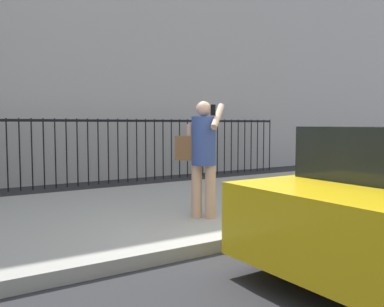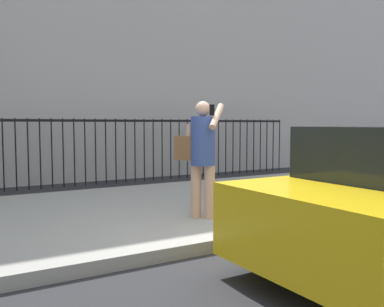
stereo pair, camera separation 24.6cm
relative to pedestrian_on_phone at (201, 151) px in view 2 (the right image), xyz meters
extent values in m
plane|color=#28282B|center=(-0.12, -1.06, -1.10)|extent=(60.00, 60.00, 0.00)
cube|color=#9E9B93|center=(-0.12, 1.14, -1.03)|extent=(28.00, 4.40, 0.15)
cube|color=black|center=(-0.12, 4.84, 0.45)|extent=(12.00, 0.04, 0.06)
cylinder|color=black|center=(-2.04, 4.84, -0.30)|extent=(0.03, 0.03, 1.60)
cylinder|color=black|center=(-1.78, 4.84, -0.30)|extent=(0.03, 0.03, 1.60)
cylinder|color=black|center=(-1.53, 4.84, -0.30)|extent=(0.03, 0.03, 1.60)
cylinder|color=black|center=(-1.27, 4.84, -0.30)|extent=(0.03, 0.03, 1.60)
cylinder|color=black|center=(-1.01, 4.84, -0.30)|extent=(0.03, 0.03, 1.60)
cylinder|color=black|center=(-0.76, 4.84, -0.30)|extent=(0.03, 0.03, 1.60)
cylinder|color=black|center=(-0.50, 4.84, -0.30)|extent=(0.03, 0.03, 1.60)
cylinder|color=black|center=(-0.25, 4.84, -0.30)|extent=(0.03, 0.03, 1.60)
cylinder|color=black|center=(0.01, 4.84, -0.30)|extent=(0.03, 0.03, 1.60)
cylinder|color=black|center=(0.26, 4.84, -0.30)|extent=(0.03, 0.03, 1.60)
cylinder|color=black|center=(0.52, 4.84, -0.30)|extent=(0.03, 0.03, 1.60)
cylinder|color=black|center=(0.77, 4.84, -0.30)|extent=(0.03, 0.03, 1.60)
cylinder|color=black|center=(1.03, 4.84, -0.30)|extent=(0.03, 0.03, 1.60)
cylinder|color=black|center=(1.28, 4.84, -0.30)|extent=(0.03, 0.03, 1.60)
cylinder|color=black|center=(1.54, 4.84, -0.30)|extent=(0.03, 0.03, 1.60)
cylinder|color=black|center=(1.79, 4.84, -0.30)|extent=(0.03, 0.03, 1.60)
cylinder|color=black|center=(2.05, 4.84, -0.30)|extent=(0.03, 0.03, 1.60)
cylinder|color=black|center=(2.30, 4.84, -0.30)|extent=(0.03, 0.03, 1.60)
cylinder|color=black|center=(2.56, 4.84, -0.30)|extent=(0.03, 0.03, 1.60)
cylinder|color=black|center=(2.82, 4.84, -0.30)|extent=(0.03, 0.03, 1.60)
cylinder|color=black|center=(3.07, 4.84, -0.30)|extent=(0.03, 0.03, 1.60)
cylinder|color=black|center=(3.33, 4.84, -0.30)|extent=(0.03, 0.03, 1.60)
cylinder|color=black|center=(3.58, 4.84, -0.30)|extent=(0.03, 0.03, 1.60)
cylinder|color=black|center=(3.84, 4.84, -0.30)|extent=(0.03, 0.03, 1.60)
cylinder|color=black|center=(4.09, 4.84, -0.30)|extent=(0.03, 0.03, 1.60)
cylinder|color=black|center=(4.35, 4.84, -0.30)|extent=(0.03, 0.03, 1.60)
cylinder|color=black|center=(4.60, 4.84, -0.30)|extent=(0.03, 0.03, 1.60)
cylinder|color=black|center=(4.86, 4.84, -0.30)|extent=(0.03, 0.03, 1.60)
cylinder|color=black|center=(5.11, 4.84, -0.30)|extent=(0.03, 0.03, 1.60)
cylinder|color=black|center=(5.37, 4.84, -0.30)|extent=(0.03, 0.03, 1.60)
cylinder|color=black|center=(5.62, 4.84, -0.30)|extent=(0.03, 0.03, 1.60)
cylinder|color=black|center=(5.88, 4.84, -0.30)|extent=(0.03, 0.03, 1.60)
cylinder|color=black|center=(-0.12, -1.70, -0.78)|extent=(0.64, 0.23, 0.64)
cylinder|color=tan|center=(0.08, -0.10, -0.58)|extent=(0.15, 0.15, 0.75)
cylinder|color=tan|center=(-0.05, 0.06, -0.58)|extent=(0.15, 0.15, 0.75)
cylinder|color=#33478C|center=(0.02, -0.02, 0.14)|extent=(0.48, 0.48, 0.68)
sphere|color=tan|center=(0.02, -0.02, 0.58)|extent=(0.21, 0.21, 0.21)
cylinder|color=tan|center=(0.15, -0.17, 0.48)|extent=(0.42, 0.38, 0.37)
cylinder|color=tan|center=(-0.11, 0.13, 0.12)|extent=(0.09, 0.09, 0.52)
cube|color=black|center=(0.07, -0.17, 0.56)|extent=(0.05, 0.06, 0.15)
cube|color=brown|center=(-0.15, 0.18, 0.03)|extent=(0.30, 0.32, 0.34)
camera|label=1|loc=(-3.26, -4.80, 0.38)|focal=38.84mm
camera|label=2|loc=(-3.05, -4.93, 0.38)|focal=38.84mm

